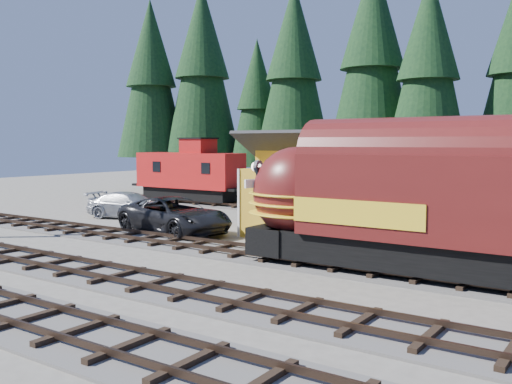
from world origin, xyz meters
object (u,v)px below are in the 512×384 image
Objects in this scene: locomotive at (435,209)px; caboose at (190,173)px; depot at (377,179)px; pickup_truck_a at (175,215)px; pickup_truck_b at (130,205)px.

locomotive is 1.74× the size of caboose.
depot reaches higher than locomotive.
locomotive reaches higher than pickup_truck_a.
caboose reaches higher than locomotive.
pickup_truck_a is at bearing -125.26° from pickup_truck_b.
caboose is 1.32× the size of pickup_truck_a.
depot is 8.11m from locomotive.
caboose is at bearing 148.89° from locomotive.
caboose reaches higher than pickup_truck_b.
pickup_truck_b is at bearing -72.73° from caboose.
depot reaches higher than pickup_truck_a.
caboose is 9.30m from pickup_truck_b.
locomotive reaches higher than pickup_truck_b.
pickup_truck_a is at bearing 169.97° from locomotive.
pickup_truck_a is 1.20× the size of pickup_truck_b.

